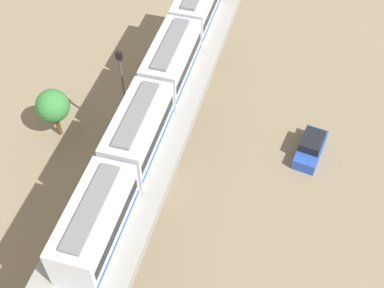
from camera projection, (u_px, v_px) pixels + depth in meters
The scene contains 6 objects.
ground_plane at pixel (158, 179), 40.64m from camera, with size 120.00×120.00×0.00m, color #84755B.
viaduct at pixel (155, 133), 36.51m from camera, with size 5.20×35.80×6.90m.
train at pixel (156, 94), 34.73m from camera, with size 2.64×27.45×3.24m.
parked_car_blue at pixel (311, 147), 41.80m from camera, with size 2.41×4.42×1.76m.
tree_near_viaduct at pixel (53, 106), 41.30m from camera, with size 2.70×2.70×4.65m.
signal_post at pixel (124, 96), 39.14m from camera, with size 0.44×0.28×9.50m.
Camera 1 is at (9.14, -22.81, 32.59)m, focal length 48.83 mm.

